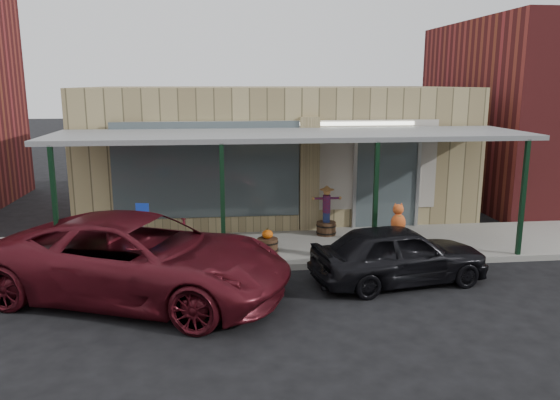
{
  "coord_description": "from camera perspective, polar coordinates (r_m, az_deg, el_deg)",
  "views": [
    {
      "loc": [
        -1.86,
        -10.12,
        4.35
      ],
      "look_at": [
        -0.42,
        2.6,
        1.58
      ],
      "focal_mm": 35.0,
      "sensor_mm": 36.0,
      "label": 1
    }
  ],
  "objects": [
    {
      "name": "parked_sedan",
      "position": [
        12.3,
        12.34,
        -5.51
      ],
      "size": [
        4.1,
        2.2,
        1.63
      ],
      "rotation": [
        0.0,
        0.0,
        1.74
      ],
      "color": "black",
      "rests_on": "ground"
    },
    {
      "name": "barrel_scarecrow",
      "position": [
        15.34,
        4.86,
        -1.9
      ],
      "size": [
        0.85,
        0.62,
        1.41
      ],
      "rotation": [
        0.0,
        0.0,
        -0.15
      ],
      "color": "#472B1C",
      "rests_on": "sidewalk"
    },
    {
      "name": "block_buildings_near",
      "position": [
        19.71,
        4.95,
        10.46
      ],
      "size": [
        61.0,
        8.0,
        8.0
      ],
      "color": "maroon",
      "rests_on": "ground"
    },
    {
      "name": "awning",
      "position": [
        13.87,
        1.3,
        6.66
      ],
      "size": [
        12.0,
        3.0,
        3.04
      ],
      "color": "slate",
      "rests_on": "ground"
    },
    {
      "name": "storefront",
      "position": [
        18.51,
        -0.64,
        5.2
      ],
      "size": [
        12.0,
        6.25,
        4.2
      ],
      "color": "tan",
      "rests_on": "ground"
    },
    {
      "name": "ground",
      "position": [
        11.17,
        3.73,
        -10.74
      ],
      "size": [
        120.0,
        120.0,
        0.0
      ],
      "primitive_type": "plane",
      "color": "black",
      "rests_on": "ground"
    },
    {
      "name": "car_maroon",
      "position": [
        11.47,
        -14.45,
        -5.93
      ],
      "size": [
        6.77,
        4.89,
        1.71
      ],
      "primitive_type": "imported",
      "rotation": [
        0.0,
        0.0,
        1.2
      ],
      "color": "#54101A",
      "rests_on": "ground"
    },
    {
      "name": "sidewalk",
      "position": [
        14.49,
        1.23,
        -4.96
      ],
      "size": [
        40.0,
        3.2,
        0.15
      ],
      "primitive_type": "cube",
      "color": "gray",
      "rests_on": "ground"
    },
    {
      "name": "handicap_sign",
      "position": [
        13.06,
        -14.11,
        -2.59
      ],
      "size": [
        0.3,
        0.07,
        1.48
      ],
      "rotation": [
        0.0,
        0.0,
        -0.16
      ],
      "color": "gray",
      "rests_on": "sidewalk"
    },
    {
      "name": "barrel_pumpkin",
      "position": [
        13.79,
        -1.32,
        -4.57
      ],
      "size": [
        0.65,
        0.65,
        0.62
      ],
      "rotation": [
        0.0,
        0.0,
        -0.27
      ],
      "color": "#472B1C",
      "rests_on": "sidewalk"
    }
  ]
}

